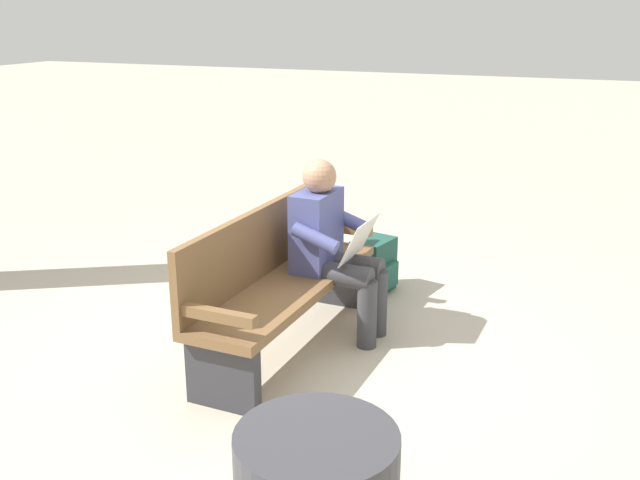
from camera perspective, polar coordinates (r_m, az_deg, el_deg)
The scene contains 4 objects.
ground_plane at distance 4.73m, azimuth -2.44°, elevation -8.43°, with size 40.00×40.00×0.00m, color #B7AD99.
bench_near at distance 4.58m, azimuth -3.31°, elevation -3.11°, with size 1.81×0.53×0.90m.
person_seated at distance 4.70m, azimuth 0.97°, elevation -0.32°, with size 0.58×0.58×1.18m.
backpack at distance 5.57m, azimuth 4.27°, elevation -2.03°, with size 0.37×0.33×0.42m.
Camera 1 is at (3.84, 1.80, 2.09)m, focal length 40.68 mm.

